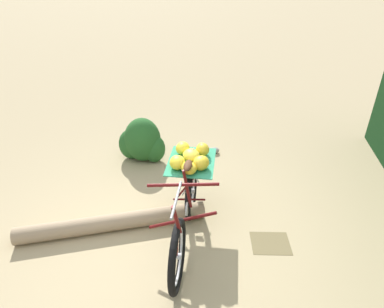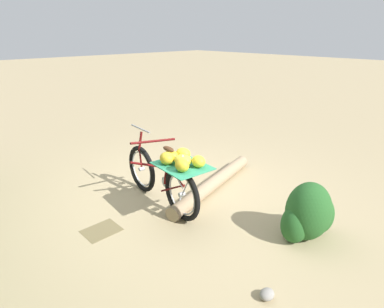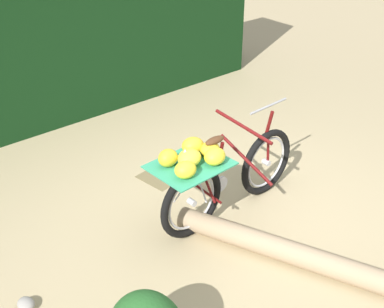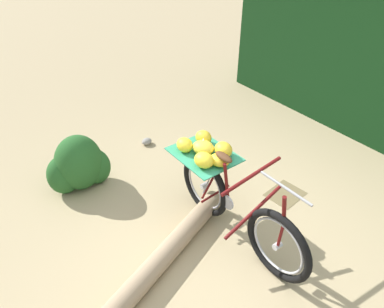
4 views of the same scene
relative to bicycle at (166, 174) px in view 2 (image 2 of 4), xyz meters
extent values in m
plane|color=tan|center=(-0.21, -0.11, -0.53)|extent=(60.00, 60.00, 0.00)
torus|color=black|center=(-0.07, -0.69, -0.16)|extent=(0.14, 0.73, 0.73)
torus|color=#B7B7BC|center=(-0.07, -0.69, -0.16)|extent=(0.08, 0.56, 0.57)
cylinder|color=#B7B7BC|center=(-0.07, -0.69, -0.16)|extent=(0.09, 0.07, 0.06)
torus|color=black|center=(0.04, 0.36, -0.16)|extent=(0.14, 0.73, 0.73)
torus|color=#B7B7BC|center=(0.04, 0.36, -0.16)|extent=(0.08, 0.56, 0.57)
cylinder|color=#B7B7BC|center=(0.04, 0.36, -0.16)|extent=(0.09, 0.07, 0.06)
cylinder|color=#590F0F|center=(-0.04, -0.37, 0.00)|extent=(0.70, 0.10, 0.30)
cylinder|color=#590F0F|center=(-0.03, -0.30, 0.39)|extent=(0.71, 0.10, 0.11)
cylinder|color=#590F0F|center=(0.00, 0.02, 0.11)|extent=(0.12, 0.05, 0.49)
cylinder|color=#590F0F|center=(0.02, 0.17, -0.15)|extent=(0.38, 0.06, 0.05)
cylinder|color=#590F0F|center=(0.02, 0.21, 0.06)|extent=(0.32, 0.06, 0.47)
cylinder|color=#590F0F|center=(-0.07, -0.70, -0.01)|extent=(0.05, 0.03, 0.30)
cylinder|color=#590F0F|center=(-0.07, -0.68, 0.28)|extent=(0.10, 0.05, 0.30)
cylinder|color=gray|center=(-0.06, -0.65, 0.49)|extent=(0.08, 0.52, 0.02)
ellipsoid|color=#4C2D19|center=(0.01, 0.08, 0.38)|extent=(0.11, 0.23, 0.06)
cylinder|color=#B7B7BC|center=(0.00, -0.02, -0.13)|extent=(0.04, 0.16, 0.16)
cylinder|color=#B7B7BC|center=(0.03, 0.26, 0.03)|extent=(0.20, 0.04, 0.39)
cylinder|color=#B7B7BC|center=(0.05, 0.47, 0.03)|extent=(0.24, 0.04, 0.39)
cube|color=brown|center=(0.04, 0.38, 0.23)|extent=(0.50, 0.64, 0.02)
cube|color=#33936B|center=(0.04, 0.38, 0.25)|extent=(0.60, 0.73, 0.01)
ellipsoid|color=gold|center=(0.15, 0.21, 0.33)|extent=(0.24, 0.26, 0.16)
ellipsoid|color=yellow|center=(0.04, 0.39, 0.32)|extent=(0.25, 0.27, 0.14)
ellipsoid|color=gold|center=(0.17, 0.52, 0.33)|extent=(0.17, 0.19, 0.16)
ellipsoid|color=yellow|center=(-0.12, 0.22, 0.33)|extent=(0.18, 0.21, 0.15)
ellipsoid|color=yellow|center=(-0.07, 0.55, 0.33)|extent=(0.21, 0.23, 0.15)
ellipsoid|color=gold|center=(0.01, 0.13, 0.31)|extent=(0.24, 0.26, 0.12)
cone|color=white|center=(0.06, 0.41, 0.33)|extent=(0.15, 0.15, 0.17)
cylinder|color=#9E8466|center=(-0.89, 0.06, -0.43)|extent=(2.21, 0.73, 0.21)
ellipsoid|color=#235623|center=(-0.77, 1.70, -0.17)|extent=(0.58, 0.52, 0.72)
ellipsoid|color=#235623|center=(-0.97, 1.74, -0.28)|extent=(0.40, 0.36, 0.50)
ellipsoid|color=#235623|center=(-0.59, 1.64, -0.30)|extent=(0.36, 0.32, 0.47)
cylinder|color=#4C3823|center=(-0.77, 1.70, -0.46)|extent=(0.05, 0.05, 0.14)
ellipsoid|color=gray|center=(0.39, 1.93, -0.48)|extent=(0.16, 0.13, 0.10)
cube|color=olive|center=(0.96, -0.13, -0.53)|extent=(0.44, 0.36, 0.01)
camera|label=1|loc=(0.13, -2.93, 2.27)|focal=31.00mm
camera|label=2|loc=(2.51, 3.15, 1.81)|focal=30.08mm
camera|label=3|loc=(-2.54, 3.22, 2.60)|focal=48.07mm
camera|label=4|loc=(-2.02, -1.66, 2.26)|focal=31.75mm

